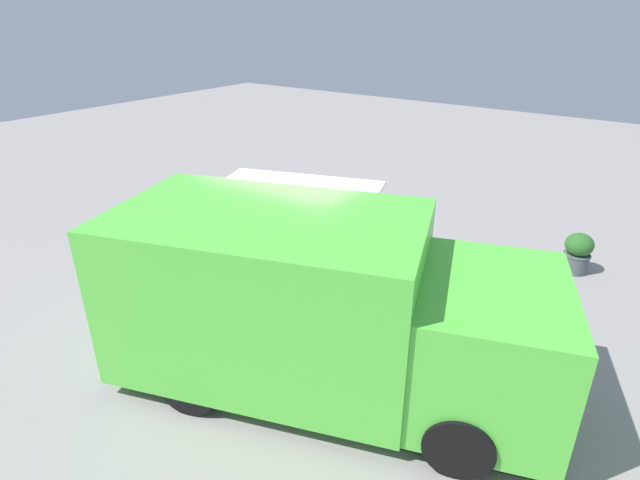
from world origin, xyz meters
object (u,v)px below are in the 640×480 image
object	(u,v)px
person_customer	(168,221)
food_truck	(319,308)
trash_bin	(346,215)
planter_flowering_near	(578,252)
planter_flowering_far	(178,253)

from	to	relation	value
person_customer	food_truck	bearing A→B (deg)	-109.77
trash_bin	planter_flowering_near	bearing A→B (deg)	-78.20
person_customer	planter_flowering_near	distance (m)	8.50
food_truck	trash_bin	size ratio (longest dim) A/B	7.54
trash_bin	person_customer	bearing A→B (deg)	126.91
planter_flowering_far	trash_bin	bearing A→B (deg)	-26.11
person_customer	planter_flowering_near	xyz separation A→B (m)	(3.36, -7.81, 0.09)
food_truck	person_customer	xyz separation A→B (m)	(2.01, 5.61, -0.81)
person_customer	planter_flowering_far	size ratio (longest dim) A/B	1.19
person_customer	planter_flowering_far	distance (m)	1.82
food_truck	trash_bin	world-z (taller)	food_truck
food_truck	planter_flowering_near	xyz separation A→B (m)	(5.37, -2.20, -0.72)
person_customer	planter_flowering_near	size ratio (longest dim) A/B	1.06
food_truck	planter_flowering_near	world-z (taller)	food_truck
planter_flowering_near	trash_bin	world-z (taller)	trash_bin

